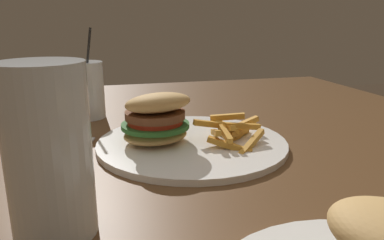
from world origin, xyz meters
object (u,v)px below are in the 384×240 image
at_px(beer_glass, 49,155).
at_px(juice_glass, 86,93).
at_px(meal_plate_near, 179,132).
at_px(spoon, 69,162).

height_order(beer_glass, juice_glass, juice_glass).
height_order(meal_plate_near, spoon, meal_plate_near).
xyz_separation_m(meal_plate_near, beer_glass, (0.17, 0.21, 0.06)).
height_order(beer_glass, spoon, beer_glass).
height_order(juice_glass, spoon, juice_glass).
distance_m(meal_plate_near, beer_glass, 0.28).
bearing_deg(beer_glass, spoon, -91.04).
relative_size(meal_plate_near, beer_glass, 1.84).
relative_size(meal_plate_near, juice_glass, 1.67).
bearing_deg(juice_glass, meal_plate_near, 122.19).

